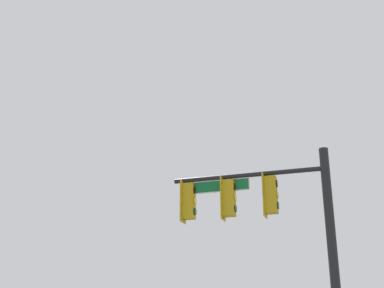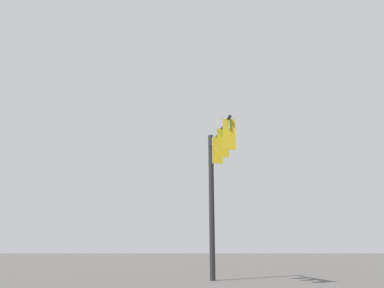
# 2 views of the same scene
# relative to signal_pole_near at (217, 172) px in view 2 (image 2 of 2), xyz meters

# --- Properties ---
(signal_pole_near) EXTENTS (4.70, 1.03, 7.24)m
(signal_pole_near) POSITION_rel_signal_pole_near_xyz_m (0.00, 0.00, 0.00)
(signal_pole_near) COLOR black
(signal_pole_near) RESTS_ON ground_plane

